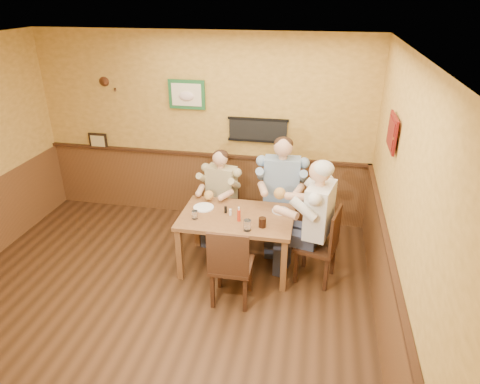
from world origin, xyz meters
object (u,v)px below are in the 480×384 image
object	(u,v)px
chair_near_side	(232,263)
diner_blue_polo	(281,197)
water_glass_left	(195,215)
dining_table	(237,222)
diner_white_elder	(318,229)
water_glass_mid	(247,225)
chair_back_right	(280,211)
chair_right_end	(316,244)
cola_tumbler	(262,222)
salt_shaker	(230,212)
diner_tan_shirt	(222,199)
hot_sauce_bottle	(239,215)
chair_back_left	(222,210)
pepper_shaker	(226,210)

from	to	relation	value
chair_near_side	diner_blue_polo	bearing A→B (deg)	-107.13
water_glass_left	chair_near_side	bearing A→B (deg)	-40.64
dining_table	chair_near_side	xyz separation A→B (m)	(0.07, -0.66, -0.16)
diner_white_elder	water_glass_mid	size ratio (longest dim) A/B	10.55
chair_back_right	chair_right_end	distance (m)	0.95
chair_back_right	diner_white_elder	distance (m)	0.97
dining_table	diner_blue_polo	bearing A→B (deg)	56.44
cola_tumbler	salt_shaker	bearing A→B (deg)	153.91
chair_right_end	diner_white_elder	distance (m)	0.21
water_glass_left	chair_back_right	bearing A→B (deg)	43.01
diner_blue_polo	water_glass_left	distance (m)	1.32
diner_blue_polo	water_glass_mid	world-z (taller)	diner_blue_polo
diner_tan_shirt	water_glass_left	bearing A→B (deg)	-86.46
chair_near_side	hot_sauce_bottle	xyz separation A→B (m)	(-0.02, 0.53, 0.34)
dining_table	chair_back_left	bearing A→B (deg)	116.73
hot_sauce_bottle	water_glass_mid	bearing A→B (deg)	-55.18
chair_back_right	cola_tumbler	size ratio (longest dim) A/B	8.37
dining_table	chair_right_end	size ratio (longest dim) A/B	1.42
diner_blue_polo	hot_sauce_bottle	size ratio (longest dim) A/B	8.29
chair_near_side	salt_shaker	xyz separation A→B (m)	(-0.15, 0.65, 0.30)
dining_table	chair_back_right	bearing A→B (deg)	56.44
water_glass_mid	salt_shaker	distance (m)	0.42
chair_right_end	pepper_shaker	xyz separation A→B (m)	(-1.15, 0.11, 0.30)
diner_blue_polo	water_glass_mid	distance (m)	1.10
chair_near_side	salt_shaker	world-z (taller)	chair_near_side
diner_tan_shirt	pepper_shaker	xyz separation A→B (m)	(0.21, -0.68, 0.20)
chair_back_left	chair_back_right	xyz separation A→B (m)	(0.84, 0.00, 0.07)
chair_back_right	salt_shaker	bearing A→B (deg)	-130.05
chair_back_right	pepper_shaker	distance (m)	0.97
chair_near_side	water_glass_mid	bearing A→B (deg)	-110.75
salt_shaker	water_glass_mid	bearing A→B (deg)	-50.21
chair_near_side	pepper_shaker	world-z (taller)	chair_near_side
cola_tumbler	chair_back_left	bearing A→B (deg)	127.25
chair_back_right	pepper_shaker	world-z (taller)	chair_back_right
diner_white_elder	water_glass_mid	distance (m)	0.86
chair_back_left	chair_near_side	world-z (taller)	chair_near_side
water_glass_left	cola_tumbler	bearing A→B (deg)	-2.64
chair_right_end	diner_tan_shirt	bearing A→B (deg)	-106.76
water_glass_left	hot_sauce_bottle	size ratio (longest dim) A/B	0.64
pepper_shaker	dining_table	bearing A→B (deg)	-15.17
water_glass_left	hot_sauce_bottle	world-z (taller)	hot_sauce_bottle
diner_tan_shirt	water_glass_mid	size ratio (longest dim) A/B	8.91
water_glass_left	cola_tumbler	xyz separation A→B (m)	(0.84, -0.04, 0.00)
chair_back_left	chair_right_end	xyz separation A→B (m)	(1.36, -0.79, 0.08)
chair_right_end	water_glass_mid	size ratio (longest dim) A/B	7.38
pepper_shaker	chair_back_right	bearing A→B (deg)	47.23
chair_right_end	pepper_shaker	bearing A→B (deg)	-82.22
chair_back_left	water_glass_left	distance (m)	0.99
diner_tan_shirt	water_glass_mid	world-z (taller)	diner_tan_shirt
chair_back_left	water_glass_mid	distance (m)	1.25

